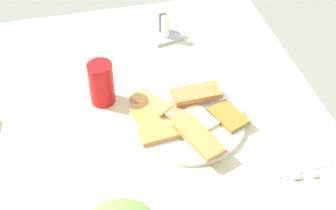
# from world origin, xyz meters

# --- Properties ---
(dining_table) EXTENTS (1.03, 0.87, 0.74)m
(dining_table) POSITION_xyz_m (0.00, 0.00, 0.66)
(dining_table) COLOR beige
(dining_table) RESTS_ON ground_plane
(pide_platter) EXTENTS (0.32, 0.30, 0.04)m
(pide_platter) POSITION_xyz_m (-0.07, -0.06, 0.76)
(pide_platter) COLOR white
(pide_platter) RESTS_ON dining_table
(soda_can) EXTENTS (0.09, 0.09, 0.12)m
(soda_can) POSITION_xyz_m (0.06, 0.13, 0.81)
(soda_can) COLOR red
(soda_can) RESTS_ON dining_table
(paper_napkin) EXTENTS (0.15, 0.15, 0.00)m
(paper_napkin) POSITION_xyz_m (-0.22, -0.29, 0.75)
(paper_napkin) COLOR white
(paper_napkin) RESTS_ON dining_table
(fork) EXTENTS (0.19, 0.02, 0.00)m
(fork) POSITION_xyz_m (-0.22, -0.31, 0.75)
(fork) COLOR silver
(fork) RESTS_ON paper_napkin
(spoon) EXTENTS (0.18, 0.04, 0.00)m
(spoon) POSITION_xyz_m (-0.22, -0.27, 0.75)
(spoon) COLOR silver
(spoon) RESTS_ON paper_napkin
(condiment_caddy) EXTENTS (0.11, 0.11, 0.08)m
(condiment_caddy) POSITION_xyz_m (0.31, -0.10, 0.77)
(condiment_caddy) COLOR #B2B2B7
(condiment_caddy) RESTS_ON dining_table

